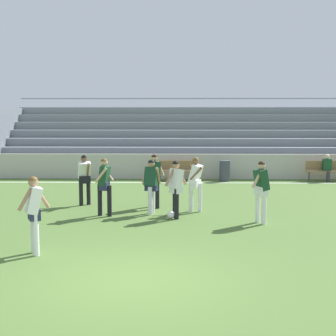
{
  "coord_description": "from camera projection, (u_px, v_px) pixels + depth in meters",
  "views": [
    {
      "loc": [
        0.82,
        -8.45,
        2.95
      ],
      "look_at": [
        0.48,
        7.43,
        1.2
      ],
      "focal_mm": 51.9,
      "sensor_mm": 36.0,
      "label": 1
    }
  ],
  "objects": [
    {
      "name": "bleacher_stand",
      "position": [
        198.0,
        137.0,
        25.83
      ],
      "size": [
        20.58,
        5.49,
        3.92
      ],
      "color": "#9EA3AD",
      "rests_on": "ground"
    },
    {
      "name": "player_white_trailing_run",
      "position": [
        176.0,
        184.0,
        13.77
      ],
      "size": [
        0.65,
        0.5,
        1.66
      ],
      "color": "black",
      "rests_on": "ground"
    },
    {
      "name": "player_dark_wide_right",
      "position": [
        154.0,
        176.0,
        15.37
      ],
      "size": [
        0.66,
        0.47,
        1.71
      ],
      "color": "black",
      "rests_on": "ground"
    },
    {
      "name": "player_white_dropping_back",
      "position": [
        196.0,
        179.0,
        14.72
      ],
      "size": [
        0.5,
        0.65,
        1.67
      ],
      "color": "white",
      "rests_on": "ground"
    },
    {
      "name": "ground_plane",
      "position": [
        132.0,
        279.0,
        8.74
      ],
      "size": [
        160.0,
        160.0,
        0.0
      ],
      "primitive_type": "plane",
      "color": "#4C6B30"
    },
    {
      "name": "player_dark_on_ball",
      "position": [
        151.0,
        182.0,
        14.37
      ],
      "size": [
        0.56,
        0.47,
        1.63
      ],
      "color": "white",
      "rests_on": "ground"
    },
    {
      "name": "bench_near_wall_gap",
      "position": [
        326.0,
        169.0,
        21.6
      ],
      "size": [
        1.8,
        0.4,
        0.9
      ],
      "color": "olive",
      "rests_on": "ground"
    },
    {
      "name": "player_dark_challenging",
      "position": [
        261.0,
        186.0,
        13.11
      ],
      "size": [
        0.61,
        0.48,
        1.71
      ],
      "color": "white",
      "rests_on": "ground"
    },
    {
      "name": "field_line_sideline",
      "position": [
        159.0,
        183.0,
        21.12
      ],
      "size": [
        44.0,
        0.12,
        0.01
      ],
      "primitive_type": "cube",
      "color": "white",
      "rests_on": "ground"
    },
    {
      "name": "spectator_seated",
      "position": [
        327.0,
        166.0,
        21.47
      ],
      "size": [
        0.36,
        0.42,
        1.21
      ],
      "color": "#2D2D38",
      "rests_on": "ground"
    },
    {
      "name": "player_dark_deep_cover",
      "position": [
        104.0,
        182.0,
        14.09
      ],
      "size": [
        0.52,
        0.52,
        1.7
      ],
      "color": "black",
      "rests_on": "ground"
    },
    {
      "name": "bench_centre_sideline",
      "position": [
        176.0,
        169.0,
        21.74
      ],
      "size": [
        1.8,
        0.4,
        0.9
      ],
      "color": "olive",
      "rests_on": "ground"
    },
    {
      "name": "player_white_pressing_high",
      "position": [
        34.0,
        208.0,
        10.2
      ],
      "size": [
        0.61,
        0.49,
        1.67
      ],
      "color": "white",
      "rests_on": "ground"
    },
    {
      "name": "player_white_wide_left",
      "position": [
        84.0,
        175.0,
        15.81
      ],
      "size": [
        0.49,
        0.64,
        1.65
      ],
      "color": "black",
      "rests_on": "ground"
    },
    {
      "name": "soccer_ball",
      "position": [
        171.0,
        215.0,
        13.8
      ],
      "size": [
        0.22,
        0.22,
        0.22
      ],
      "primitive_type": "sphere",
      "color": "white",
      "rests_on": "ground"
    },
    {
      "name": "trash_bin",
      "position": [
        225.0,
        171.0,
        21.61
      ],
      "size": [
        0.5,
        0.5,
        0.92
      ],
      "primitive_type": "cylinder",
      "color": "#3D424C",
      "rests_on": "ground"
    },
    {
      "name": "sideline_wall",
      "position": [
        161.0,
        166.0,
        22.42
      ],
      "size": [
        48.0,
        0.16,
        1.15
      ],
      "primitive_type": "cube",
      "color": "#BCB7AD",
      "rests_on": "ground"
    }
  ]
}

